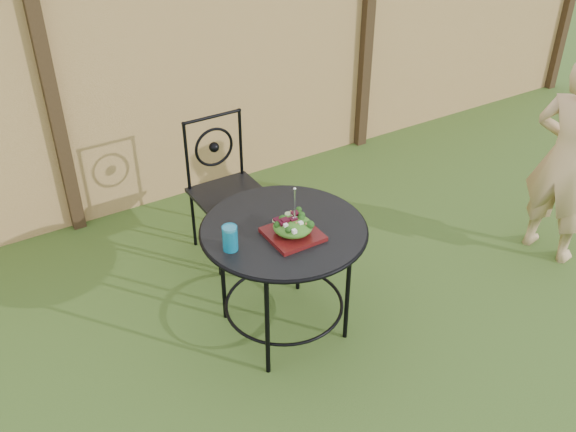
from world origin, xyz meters
The scene contains 9 objects.
ground centered at (0.00, 0.00, 0.00)m, with size 60.00×60.00×0.00m, color #274014.
fence centered at (0.00, 2.19, 0.95)m, with size 8.00×0.12×1.90m.
patio_table centered at (-0.56, 0.42, 0.59)m, with size 0.92×0.92×0.72m.
patio_chair centered at (-0.46, 1.33, 0.50)m, with size 0.46×0.46×0.95m.
diner centered at (1.42, 0.13, 0.71)m, with size 0.52×0.34×1.42m, color tan.
salad_plate centered at (-0.56, 0.33, 0.74)m, with size 0.27×0.27×0.02m, color #40090E.
salad centered at (-0.56, 0.33, 0.79)m, with size 0.21×0.21×0.08m, color #235614.
fork centered at (-0.55, 0.33, 0.92)m, with size 0.01×0.01×0.18m, color silver.
drinking_glass centered at (-0.90, 0.39, 0.79)m, with size 0.08×0.08×0.14m, color #0D769E.
Camera 1 is at (-2.04, -2.04, 2.68)m, focal length 40.00 mm.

